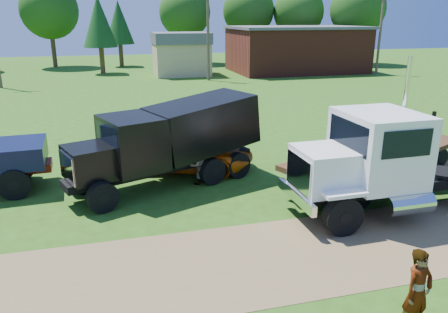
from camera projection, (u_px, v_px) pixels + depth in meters
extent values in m
plane|color=#2C4C10|center=(280.00, 256.00, 12.23)|extent=(140.00, 140.00, 0.00)
cube|color=brown|center=(280.00, 256.00, 12.23)|extent=(120.00, 4.20, 0.01)
cube|color=black|center=(409.00, 183.00, 15.13)|extent=(8.44, 1.17, 0.34)
cylinder|color=black|center=(343.00, 216.00, 13.29)|extent=(1.24, 0.41, 1.24)
cylinder|color=black|center=(343.00, 216.00, 13.29)|extent=(0.44, 0.42, 0.43)
cylinder|color=black|center=(308.00, 188.00, 15.49)|extent=(1.24, 0.41, 1.24)
cylinder|color=black|center=(308.00, 188.00, 15.49)|extent=(0.44, 0.42, 0.43)
cylinder|color=black|center=(428.00, 174.00, 16.78)|extent=(1.24, 0.41, 1.24)
cylinder|color=black|center=(428.00, 174.00, 16.78)|extent=(0.44, 0.42, 0.43)
cube|color=white|center=(328.00, 168.00, 14.06)|extent=(2.04, 1.93, 1.35)
cube|color=silver|center=(299.00, 173.00, 13.82)|extent=(0.11, 1.69, 1.12)
cube|color=silver|center=(296.00, 196.00, 14.05)|extent=(0.20, 2.59, 0.34)
cube|color=white|center=(378.00, 147.00, 14.35)|extent=(2.39, 2.72, 2.36)
cube|color=black|center=(349.00, 135.00, 13.90)|extent=(0.08, 2.25, 0.96)
cube|color=black|center=(407.00, 144.00, 12.94)|extent=(1.69, 0.06, 0.84)
cube|color=black|center=(357.00, 123.00, 15.44)|extent=(1.69, 0.06, 0.84)
cube|color=white|center=(345.00, 194.00, 13.06)|extent=(1.35, 0.52, 0.11)
cube|color=white|center=(309.00, 168.00, 15.27)|extent=(1.35, 0.52, 0.11)
cylinder|color=silver|center=(408.00, 204.00, 13.73)|extent=(1.58, 0.69, 0.67)
cylinder|color=silver|center=(401.00, 132.00, 15.16)|extent=(0.16, 0.16, 5.17)
cylinder|color=black|center=(443.00, 173.00, 15.40)|extent=(1.25, 1.25, 0.13)
cube|color=black|center=(165.00, 166.00, 17.20)|extent=(7.69, 3.70, 0.29)
cylinder|color=black|center=(103.00, 197.00, 14.85)|extent=(1.13, 0.70, 1.08)
cylinder|color=black|center=(103.00, 197.00, 14.85)|extent=(0.48, 0.47, 0.38)
cylinder|color=black|center=(83.00, 180.00, 16.44)|extent=(1.13, 0.70, 1.08)
cylinder|color=black|center=(83.00, 180.00, 16.44)|extent=(0.48, 0.47, 0.38)
cylinder|color=black|center=(212.00, 171.00, 17.35)|extent=(1.13, 0.70, 1.08)
cylinder|color=black|center=(212.00, 171.00, 17.35)|extent=(0.48, 0.47, 0.38)
cylinder|color=black|center=(186.00, 158.00, 18.94)|extent=(1.13, 0.70, 1.08)
cylinder|color=black|center=(186.00, 158.00, 18.94)|extent=(0.48, 0.47, 0.38)
cylinder|color=black|center=(238.00, 165.00, 18.06)|extent=(1.13, 0.70, 1.08)
cylinder|color=black|center=(238.00, 165.00, 18.06)|extent=(0.48, 0.47, 0.38)
cylinder|color=black|center=(210.00, 153.00, 19.65)|extent=(1.13, 0.70, 1.08)
cylinder|color=black|center=(210.00, 153.00, 19.65)|extent=(0.48, 0.47, 0.38)
cube|color=black|center=(92.00, 162.00, 15.40)|extent=(2.24, 2.19, 1.18)
cube|color=silver|center=(67.00, 168.00, 14.92)|extent=(0.59, 1.40, 0.98)
cube|color=black|center=(133.00, 143.00, 16.13)|extent=(2.67, 2.90, 1.96)
cube|color=black|center=(107.00, 135.00, 15.46)|extent=(0.74, 1.85, 0.79)
cube|color=black|center=(202.00, 125.00, 17.74)|extent=(4.86, 3.73, 2.38)
cylinder|color=black|center=(14.00, 184.00, 15.93)|extent=(1.17, 0.43, 1.16)
cylinder|color=black|center=(14.00, 184.00, 15.93)|extent=(0.43, 0.41, 0.40)
cylinder|color=black|center=(21.00, 165.00, 17.92)|extent=(1.17, 0.43, 1.16)
cylinder|color=black|center=(21.00, 165.00, 17.92)|extent=(0.43, 0.41, 0.40)
imported|color=#D55B0A|center=(187.00, 151.00, 19.11)|extent=(6.33, 4.72, 1.60)
cube|color=#381C11|center=(378.00, 153.00, 17.53)|extent=(9.28, 6.14, 0.20)
cube|color=black|center=(377.00, 160.00, 17.61)|extent=(8.63, 4.70, 0.28)
cylinder|color=black|center=(361.00, 193.00, 15.16)|extent=(1.16, 0.77, 1.12)
cylinder|color=black|center=(308.00, 175.00, 16.90)|extent=(1.16, 0.77, 1.12)
cylinder|color=black|center=(438.00, 161.00, 18.53)|extent=(1.16, 0.77, 1.12)
cylinder|color=black|center=(388.00, 148.00, 20.27)|extent=(1.16, 0.77, 1.12)
cube|color=black|center=(307.00, 162.00, 14.73)|extent=(0.18, 0.18, 1.12)
cube|color=black|center=(433.00, 123.00, 19.98)|extent=(0.18, 0.18, 1.12)
imported|color=#999999|center=(418.00, 292.00, 9.05)|extent=(0.79, 0.60, 1.93)
imported|color=#999999|center=(199.00, 165.00, 17.31)|extent=(0.89, 0.77, 1.57)
cube|color=maroon|center=(296.00, 50.00, 52.66)|extent=(15.00, 10.00, 5.00)
cube|color=#525256|center=(297.00, 27.00, 51.84)|extent=(15.40, 10.40, 0.30)
cube|color=tan|center=(181.00, 59.00, 49.45)|extent=(6.00, 5.00, 3.60)
cube|color=#525256|center=(181.00, 38.00, 48.75)|extent=(6.20, 5.40, 1.20)
cylinder|color=#443826|center=(208.00, 36.00, 44.51)|extent=(0.28, 0.28, 9.00)
cylinder|color=#443826|center=(380.00, 34.00, 49.40)|extent=(0.28, 0.28, 9.00)
cylinder|color=#392517|center=(54.00, 52.00, 57.23)|extent=(0.56, 0.56, 3.86)
sphere|color=#1E4812|center=(49.00, 10.00, 55.63)|extent=(7.28, 7.28, 7.28)
cylinder|color=#392517|center=(121.00, 55.00, 58.17)|extent=(0.56, 0.56, 2.96)
cone|color=#103612|center=(119.00, 22.00, 56.89)|extent=(3.72, 3.72, 5.50)
cylinder|color=#392517|center=(186.00, 50.00, 61.71)|extent=(0.56, 0.56, 3.75)
sphere|color=#1E4812|center=(185.00, 12.00, 60.15)|extent=(7.07, 7.07, 7.07)
cylinder|color=#392517|center=(248.00, 48.00, 63.78)|extent=(0.56, 0.56, 3.87)
sphere|color=#1E4812|center=(248.00, 11.00, 62.16)|extent=(7.30, 7.30, 7.30)
cylinder|color=#392517|center=(354.00, 50.00, 60.89)|extent=(0.56, 0.56, 3.97)
sphere|color=#1E4812|center=(358.00, 9.00, 59.24)|extent=(7.49, 7.49, 7.49)
cylinder|color=#392517|center=(102.00, 60.00, 50.76)|extent=(0.56, 0.56, 3.07)
cone|color=#103612|center=(99.00, 21.00, 49.43)|extent=(3.85, 3.85, 5.69)
cylinder|color=#392517|center=(297.00, 49.00, 63.41)|extent=(0.56, 0.56, 3.77)
sphere|color=#1E4812|center=(299.00, 12.00, 61.84)|extent=(7.11, 7.11, 7.11)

